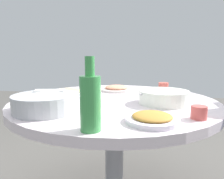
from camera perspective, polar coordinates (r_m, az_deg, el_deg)
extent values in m
cylinder|color=#99999E|center=(1.41, 0.62, -17.83)|extent=(0.12, 0.12, 0.67)
cylinder|color=silver|center=(1.29, 0.65, -3.59)|extent=(1.22, 1.22, 0.04)
cylinder|color=#B2B5BA|center=(1.05, -17.53, -3.49)|extent=(0.31, 0.31, 0.08)
ellipsoid|color=white|center=(1.05, -17.54, -3.27)|extent=(0.25, 0.25, 0.09)
cube|color=white|center=(1.12, -16.61, -0.28)|extent=(0.09, 0.16, 0.01)
cylinder|color=white|center=(1.20, 13.88, -2.02)|extent=(0.27, 0.27, 0.07)
cylinder|color=black|center=(1.20, 13.87, -2.35)|extent=(0.24, 0.24, 0.05)
cylinder|color=silver|center=(1.19, 13.93, -0.79)|extent=(0.16, 0.27, 0.01)
cylinder|color=silver|center=(1.59, 1.22, -0.02)|extent=(0.24, 0.24, 0.02)
ellipsoid|color=tan|center=(1.59, 1.22, 0.58)|extent=(0.17, 0.17, 0.03)
cylinder|color=silver|center=(1.47, -12.01, -0.96)|extent=(0.25, 0.25, 0.02)
ellipsoid|color=tan|center=(1.46, -12.03, -0.38)|extent=(0.19, 0.19, 0.03)
cylinder|color=silver|center=(0.87, 10.86, -8.13)|extent=(0.22, 0.22, 0.02)
ellipsoid|color=#AE7830|center=(0.86, 10.89, -7.16)|extent=(0.16, 0.16, 0.03)
cylinder|color=#399047|center=(0.74, -5.90, -3.90)|extent=(0.07, 0.07, 0.20)
cylinder|color=#399047|center=(0.72, -6.08, 6.32)|extent=(0.03, 0.03, 0.07)
cylinder|color=#BF5246|center=(1.69, 13.80, 0.90)|extent=(0.08, 0.08, 0.05)
cylinder|color=#C8504B|center=(0.96, 22.57, -5.78)|extent=(0.07, 0.07, 0.06)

